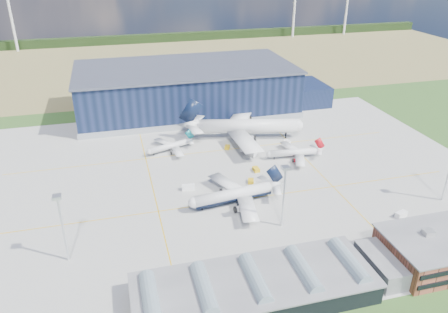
# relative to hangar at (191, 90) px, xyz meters

# --- Properties ---
(ground) EXTENTS (600.00, 600.00, 0.00)m
(ground) POSITION_rel_hangar_xyz_m (-2.81, -94.80, -11.62)
(ground) COLOR #2A4E1D
(ground) RESTS_ON ground
(apron) EXTENTS (220.00, 160.00, 0.08)m
(apron) POSITION_rel_hangar_xyz_m (-2.81, -84.80, -11.59)
(apron) COLOR #9E9E99
(apron) RESTS_ON ground
(farmland) EXTENTS (600.00, 220.00, 0.01)m
(farmland) POSITION_rel_hangar_xyz_m (-2.81, 125.20, -11.62)
(farmland) COLOR olive
(farmland) RESTS_ON ground
(treeline) EXTENTS (600.00, 8.00, 8.00)m
(treeline) POSITION_rel_hangar_xyz_m (-2.81, 205.20, -7.62)
(treeline) COLOR black
(treeline) RESTS_ON ground
(hangar) EXTENTS (145.00, 62.00, 26.10)m
(hangar) POSITION_rel_hangar_xyz_m (0.00, 0.00, 0.00)
(hangar) COLOR black
(hangar) RESTS_ON ground
(glass_concourse) EXTENTS (78.00, 23.00, 8.60)m
(glass_concourse) POSITION_rel_hangar_xyz_m (-9.26, -154.80, -7.93)
(glass_concourse) COLOR black
(glass_concourse) RESTS_ON ground
(light_mast_west) EXTENTS (2.60, 2.60, 23.00)m
(light_mast_west) POSITION_rel_hangar_xyz_m (-62.81, -124.80, 3.82)
(light_mast_west) COLOR silver
(light_mast_west) RESTS_ON ground
(light_mast_center) EXTENTS (2.60, 2.60, 23.00)m
(light_mast_center) POSITION_rel_hangar_xyz_m (7.19, -124.80, 3.82)
(light_mast_center) COLOR silver
(light_mast_center) RESTS_ON ground
(airliner_navy) EXTENTS (43.49, 42.75, 12.75)m
(airliner_navy) POSITION_rel_hangar_xyz_m (-5.10, -106.80, -5.24)
(airliner_navy) COLOR white
(airliner_navy) RESTS_ON ground
(airliner_red) EXTENTS (30.39, 29.85, 9.09)m
(airliner_red) POSITION_rel_hangar_xyz_m (31.84, -76.47, -7.07)
(airliner_red) COLOR white
(airliner_red) RESTS_ON ground
(airliner_widebody) EXTENTS (75.51, 74.51, 20.46)m
(airliner_widebody) POSITION_rel_hangar_xyz_m (18.50, -49.35, -1.39)
(airliner_widebody) COLOR white
(airliner_widebody) RESTS_ON ground
(airliner_regional) EXTENTS (32.49, 32.15, 8.33)m
(airliner_regional) POSITION_rel_hangar_xyz_m (-21.27, -54.80, -7.45)
(airliner_regional) COLOR white
(airliner_regional) RESTS_ON ground
(gse_tug_a) EXTENTS (2.46, 3.87, 1.58)m
(gse_tug_a) POSITION_rel_hangar_xyz_m (11.69, -84.06, -10.83)
(gse_tug_a) COLOR gold
(gse_tug_a) RESTS_ON ground
(gse_tug_b) EXTENTS (3.11, 3.85, 1.45)m
(gse_tug_b) POSITION_rel_hangar_xyz_m (6.37, -93.21, -10.89)
(gse_tug_b) COLOR gold
(gse_tug_b) RESTS_ON ground
(gse_van_a) EXTENTS (5.31, 2.82, 2.21)m
(gse_van_a) POSITION_rel_hangar_xyz_m (-19.26, -92.28, -10.51)
(gse_van_a) COLOR white
(gse_van_a) RESTS_ON ground
(gse_cart_a) EXTENTS (3.30, 3.94, 1.46)m
(gse_cart_a) POSITION_rel_hangar_xyz_m (35.62, -60.09, -10.89)
(gse_cart_a) COLOR white
(gse_cart_a) RESTS_ON ground
(gse_van_b) EXTENTS (4.70, 5.89, 2.46)m
(gse_van_b) POSITION_rel_hangar_xyz_m (14.49, -68.77, -10.39)
(gse_van_b) COLOR white
(gse_van_b) RESTS_ON ground
(gse_tug_c) EXTENTS (3.38, 4.01, 1.50)m
(gse_tug_c) POSITION_rel_hangar_xyz_m (5.85, -58.76, -10.87)
(gse_tug_c) COLOR gold
(gse_tug_c) RESTS_ON ground
(gse_cart_b) EXTENTS (3.83, 4.06, 1.47)m
(gse_cart_b) POSITION_rel_hangar_xyz_m (24.37, -37.66, -10.88)
(gse_cart_b) COLOR white
(gse_cart_b) RESTS_ON ground
(gse_van_c) EXTENTS (4.86, 3.31, 2.13)m
(gse_van_c) POSITION_rel_hangar_xyz_m (50.19, -130.75, -10.55)
(gse_van_c) COLOR white
(gse_van_c) RESTS_ON ground
(car_a) EXTENTS (3.38, 2.07, 1.08)m
(car_a) POSITION_rel_hangar_xyz_m (44.06, -142.80, -11.08)
(car_a) COLOR #99999E
(car_a) RESTS_ON ground
(car_b) EXTENTS (3.66, 1.64, 1.17)m
(car_b) POSITION_rel_hangar_xyz_m (-19.91, -142.80, -11.03)
(car_b) COLOR #99999E
(car_b) RESTS_ON ground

